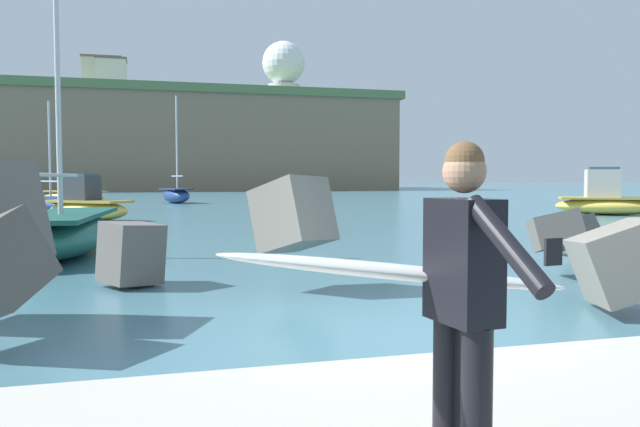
{
  "coord_description": "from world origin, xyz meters",
  "views": [
    {
      "loc": [
        -2.71,
        -7.04,
        1.84
      ],
      "look_at": [
        -0.62,
        0.5,
        1.4
      ],
      "focal_mm": 35.65,
      "sensor_mm": 36.0,
      "label": 1
    }
  ],
  "objects_px": {
    "boat_far_right": "(71,194)",
    "radar_dome": "(284,68)",
    "boat_mid_left": "(609,200)",
    "station_building_central": "(103,79)",
    "boat_near_right": "(66,232)",
    "boat_near_centre": "(176,195)",
    "surfer_with_board": "(445,291)",
    "boat_far_left": "(54,203)",
    "boat_mid_right": "(87,206)",
    "station_building_west": "(112,75)"
  },
  "relations": [
    {
      "from": "boat_mid_left",
      "to": "radar_dome",
      "type": "distance_m",
      "value": 80.29
    },
    {
      "from": "station_building_central",
      "to": "station_building_west",
      "type": "bearing_deg",
      "value": -79.16
    },
    {
      "from": "surfer_with_board",
      "to": "boat_far_left",
      "type": "relative_size",
      "value": 0.33
    },
    {
      "from": "boat_mid_left",
      "to": "station_building_central",
      "type": "xyz_separation_m",
      "value": [
        -28.47,
        83.75,
        17.29
      ]
    },
    {
      "from": "boat_mid_right",
      "to": "station_building_central",
      "type": "xyz_separation_m",
      "value": [
        -3.82,
        81.51,
        17.37
      ]
    },
    {
      "from": "boat_far_left",
      "to": "boat_far_right",
      "type": "relative_size",
      "value": 1.1
    },
    {
      "from": "boat_near_right",
      "to": "boat_far_left",
      "type": "distance_m",
      "value": 22.17
    },
    {
      "from": "boat_mid_right",
      "to": "station_building_central",
      "type": "bearing_deg",
      "value": 92.68
    },
    {
      "from": "boat_mid_right",
      "to": "station_building_west",
      "type": "xyz_separation_m",
      "value": [
        -2.05,
        72.24,
        16.62
      ]
    },
    {
      "from": "boat_mid_left",
      "to": "station_building_central",
      "type": "relative_size",
      "value": 0.69
    },
    {
      "from": "surfer_with_board",
      "to": "boat_mid_left",
      "type": "xyz_separation_m",
      "value": [
        20.88,
        23.71,
        -0.56
      ]
    },
    {
      "from": "boat_near_right",
      "to": "station_building_central",
      "type": "distance_m",
      "value": 95.98
    },
    {
      "from": "boat_mid_left",
      "to": "radar_dome",
      "type": "relative_size",
      "value": 0.56
    },
    {
      "from": "boat_far_left",
      "to": "radar_dome",
      "type": "xyz_separation_m",
      "value": [
        27.61,
        66.45,
        19.74
      ]
    },
    {
      "from": "boat_far_right",
      "to": "radar_dome",
      "type": "bearing_deg",
      "value": 62.7
    },
    {
      "from": "boat_far_left",
      "to": "station_building_west",
      "type": "xyz_separation_m",
      "value": [
        0.45,
        63.04,
        16.82
      ]
    },
    {
      "from": "boat_near_centre",
      "to": "boat_far_left",
      "type": "relative_size",
      "value": 1.19
    },
    {
      "from": "boat_mid_left",
      "to": "boat_mid_right",
      "type": "height_order",
      "value": "boat_mid_left"
    },
    {
      "from": "boat_mid_left",
      "to": "radar_dome",
      "type": "xyz_separation_m",
      "value": [
        0.47,
        77.89,
        19.45
      ]
    },
    {
      "from": "surfer_with_board",
      "to": "station_building_west",
      "type": "xyz_separation_m",
      "value": [
        -5.82,
        98.19,
        15.98
      ]
    },
    {
      "from": "boat_near_right",
      "to": "boat_far_right",
      "type": "relative_size",
      "value": 1.09
    },
    {
      "from": "boat_near_centre",
      "to": "station_building_west",
      "type": "bearing_deg",
      "value": 97.08
    },
    {
      "from": "surfer_with_board",
      "to": "boat_far_right",
      "type": "distance_m",
      "value": 47.87
    },
    {
      "from": "boat_near_centre",
      "to": "radar_dome",
      "type": "height_order",
      "value": "radar_dome"
    },
    {
      "from": "boat_mid_right",
      "to": "boat_far_right",
      "type": "relative_size",
      "value": 0.71
    },
    {
      "from": "boat_near_right",
      "to": "boat_mid_left",
      "type": "bearing_deg",
      "value": 23.58
    },
    {
      "from": "boat_far_right",
      "to": "station_building_west",
      "type": "xyz_separation_m",
      "value": [
        0.81,
        50.79,
        16.63
      ]
    },
    {
      "from": "station_building_central",
      "to": "boat_mid_left",
      "type": "bearing_deg",
      "value": -71.22
    },
    {
      "from": "boat_far_right",
      "to": "boat_near_right",
      "type": "bearing_deg",
      "value": -84.33
    },
    {
      "from": "boat_near_centre",
      "to": "boat_far_left",
      "type": "distance_m",
      "value": 11.79
    },
    {
      "from": "surfer_with_board",
      "to": "boat_near_right",
      "type": "distance_m",
      "value": 13.59
    },
    {
      "from": "station_building_west",
      "to": "boat_near_right",
      "type": "bearing_deg",
      "value": -88.26
    },
    {
      "from": "boat_near_centre",
      "to": "boat_near_right",
      "type": "distance_m",
      "value": 31.63
    },
    {
      "from": "boat_mid_right",
      "to": "radar_dome",
      "type": "bearing_deg",
      "value": 71.63
    },
    {
      "from": "boat_mid_left",
      "to": "boat_mid_right",
      "type": "distance_m",
      "value": 24.75
    },
    {
      "from": "radar_dome",
      "to": "boat_near_centre",
      "type": "bearing_deg",
      "value": -109.77
    },
    {
      "from": "surfer_with_board",
      "to": "boat_mid_left",
      "type": "relative_size",
      "value": 0.39
    },
    {
      "from": "boat_far_right",
      "to": "radar_dome",
      "type": "distance_m",
      "value": 64.05
    },
    {
      "from": "boat_near_right",
      "to": "boat_far_left",
      "type": "xyz_separation_m",
      "value": [
        -3.03,
        21.96,
        -0.12
      ]
    },
    {
      "from": "station_building_west",
      "to": "surfer_with_board",
      "type": "bearing_deg",
      "value": -86.61
    },
    {
      "from": "station_building_central",
      "to": "boat_mid_right",
      "type": "bearing_deg",
      "value": -87.32
    },
    {
      "from": "boat_near_centre",
      "to": "boat_near_right",
      "type": "relative_size",
      "value": 1.21
    },
    {
      "from": "boat_mid_left",
      "to": "station_building_west",
      "type": "relative_size",
      "value": 1.12
    },
    {
      "from": "boat_far_left",
      "to": "boat_near_centre",
      "type": "bearing_deg",
      "value": 52.91
    },
    {
      "from": "boat_mid_left",
      "to": "station_building_central",
      "type": "height_order",
      "value": "station_building_central"
    },
    {
      "from": "boat_near_right",
      "to": "boat_far_left",
      "type": "bearing_deg",
      "value": 97.86
    },
    {
      "from": "boat_near_centre",
      "to": "surfer_with_board",
      "type": "bearing_deg",
      "value": -91.08
    },
    {
      "from": "boat_mid_right",
      "to": "boat_far_left",
      "type": "xyz_separation_m",
      "value": [
        -2.49,
        9.19,
        -0.21
      ]
    },
    {
      "from": "boat_near_centre",
      "to": "boat_mid_right",
      "type": "xyz_separation_m",
      "value": [
        -4.61,
        -18.59,
        0.01
      ]
    },
    {
      "from": "boat_near_centre",
      "to": "station_building_central",
      "type": "xyz_separation_m",
      "value": [
        -8.43,
        62.91,
        17.38
      ]
    }
  ]
}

